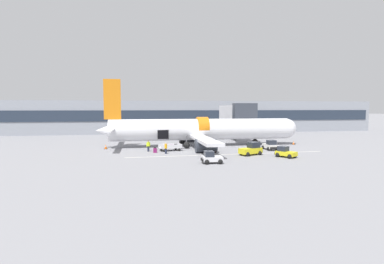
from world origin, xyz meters
TOP-DOWN VIEW (x-y plane):
  - ground_plane at (0.00, 0.00)m, footprint 500.00×500.00m
  - apron_marking_line at (3.84, -3.10)m, footprint 27.63×1.05m
  - terminal_strip at (0.00, 35.00)m, footprint 107.86×8.92m
  - jet_bridge_stub at (10.18, 12.89)m, footprint 4.07×12.13m
  - airplane at (1.59, 6.13)m, footprint 33.26×27.26m
  - baggage_tug_lead at (6.55, -4.16)m, footprint 3.51×2.53m
  - baggage_tug_mid at (10.13, -6.64)m, footprint 2.51×2.84m
  - baggage_tug_rear at (-0.10, -9.00)m, footprint 2.41×2.10m
  - baggage_tug_spare at (11.16, 0.01)m, footprint 1.88×2.75m
  - baggage_cart_loading at (-3.58, 1.62)m, footprint 4.21×2.40m
  - ground_crew_loader_a at (-4.57, -1.11)m, footprint 0.40×0.54m
  - ground_crew_loader_b at (0.55, 1.35)m, footprint 0.54×0.55m
  - ground_crew_driver at (-6.86, 1.47)m, footprint 0.55×0.41m
  - suitcase_on_tarmac_upright at (-5.96, 0.06)m, footprint 0.54×0.31m
  - safety_cone_nose at (17.90, 5.44)m, footprint 0.52×0.52m
  - safety_cone_engine_left at (0.35, -8.40)m, footprint 0.49×0.49m
  - safety_cone_wingtip at (2.18, -1.16)m, footprint 0.54×0.54m
  - safety_cone_tail at (-13.20, 5.31)m, footprint 0.56×0.56m

SIDE VIEW (x-z plane):
  - ground_plane at x=0.00m, z-range 0.00..0.00m
  - apron_marking_line at x=3.84m, z-range 0.00..0.01m
  - safety_cone_nose at x=17.90m, z-range -0.02..0.56m
  - safety_cone_engine_left at x=0.35m, z-range -0.02..0.57m
  - safety_cone_tail at x=-13.20m, z-range -0.02..0.66m
  - suitcase_on_tarmac_upright at x=-5.96m, z-range -0.05..0.71m
  - safety_cone_wingtip at x=2.18m, z-range -0.02..0.75m
  - baggage_cart_loading at x=-3.58m, z-range -0.01..0.99m
  - baggage_tug_mid at x=10.13m, z-range -0.10..1.28m
  - baggage_tug_rear at x=-0.10m, z-range -0.10..1.30m
  - baggage_tug_spare at x=11.16m, z-range -0.11..1.38m
  - baggage_tug_lead at x=6.55m, z-range -0.13..1.59m
  - ground_crew_loader_a at x=-4.57m, z-range 0.04..1.58m
  - ground_crew_driver at x=-6.86m, z-range 0.04..1.63m
  - ground_crew_loader_b at x=0.55m, z-range 0.04..1.76m
  - airplane at x=1.59m, z-range -2.66..8.02m
  - terminal_strip at x=0.00m, z-range 0.00..8.00m
  - jet_bridge_stub at x=10.18m, z-range 1.63..8.72m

